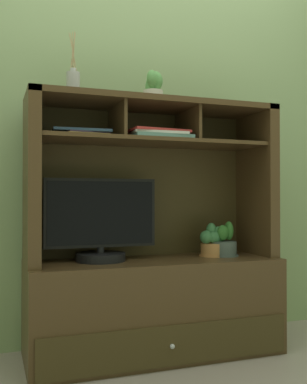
{
  "coord_description": "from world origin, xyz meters",
  "views": [
    {
      "loc": [
        -0.81,
        -2.26,
        0.83
      ],
      "look_at": [
        0.0,
        0.0,
        0.86
      ],
      "focal_mm": 42.22,
      "sensor_mm": 36.0,
      "label": 1
    }
  ],
  "objects_px": {
    "tv_monitor": "(101,225)",
    "magazine_stack_centre": "(158,135)",
    "potted_orchid": "(212,244)",
    "media_console": "(153,277)",
    "diffuser_bottle": "(73,83)",
    "magazine_stack_left": "(82,134)",
    "potted_fern": "(224,244)",
    "potted_succulent": "(153,89)"
  },
  "relations": [
    {
      "from": "magazine_stack_left",
      "to": "media_console",
      "type": "bearing_deg",
      "value": -0.44
    },
    {
      "from": "magazine_stack_left",
      "to": "magazine_stack_centre",
      "type": "height_order",
      "value": "magazine_stack_centre"
    },
    {
      "from": "media_console",
      "to": "magazine_stack_centre",
      "type": "bearing_deg",
      "value": -84.62
    },
    {
      "from": "potted_succulent",
      "to": "potted_orchid",
      "type": "bearing_deg",
      "value": -2.86
    },
    {
      "from": "media_console",
      "to": "magazine_stack_left",
      "type": "distance_m",
      "value": 0.84
    },
    {
      "from": "potted_fern",
      "to": "magazine_stack_left",
      "type": "height_order",
      "value": "magazine_stack_left"
    },
    {
      "from": "tv_monitor",
      "to": "potted_succulent",
      "type": "distance_m",
      "value": 0.78
    },
    {
      "from": "potted_orchid",
      "to": "potted_fern",
      "type": "relative_size",
      "value": 0.96
    },
    {
      "from": "diffuser_bottle",
      "to": "potted_fern",
      "type": "bearing_deg",
      "value": -1.53
    },
    {
      "from": "tv_monitor",
      "to": "diffuser_bottle",
      "type": "height_order",
      "value": "diffuser_bottle"
    },
    {
      "from": "diffuser_bottle",
      "to": "potted_succulent",
      "type": "xyz_separation_m",
      "value": [
        0.43,
        0.0,
        0.01
      ]
    },
    {
      "from": "tv_monitor",
      "to": "potted_succulent",
      "type": "xyz_separation_m",
      "value": [
        0.29,
        -0.0,
        0.73
      ]
    },
    {
      "from": "potted_fern",
      "to": "potted_succulent",
      "type": "relative_size",
      "value": 1.13
    },
    {
      "from": "tv_monitor",
      "to": "magazine_stack_left",
      "type": "relative_size",
      "value": 1.93
    },
    {
      "from": "magazine_stack_centre",
      "to": "potted_succulent",
      "type": "bearing_deg",
      "value": 94.84
    },
    {
      "from": "potted_orchid",
      "to": "potted_fern",
      "type": "height_order",
      "value": "potted_fern"
    },
    {
      "from": "potted_succulent",
      "to": "diffuser_bottle",
      "type": "bearing_deg",
      "value": -179.35
    },
    {
      "from": "potted_orchid",
      "to": "potted_fern",
      "type": "distance_m",
      "value": 0.07
    },
    {
      "from": "tv_monitor",
      "to": "magazine_stack_left",
      "type": "bearing_deg",
      "value": 179.33
    },
    {
      "from": "magazine_stack_centre",
      "to": "diffuser_bottle",
      "type": "height_order",
      "value": "diffuser_bottle"
    },
    {
      "from": "tv_monitor",
      "to": "magazine_stack_centre",
      "type": "xyz_separation_m",
      "value": [
        0.29,
        -0.06,
        0.47
      ]
    },
    {
      "from": "magazine_stack_left",
      "to": "potted_orchid",
      "type": "bearing_deg",
      "value": -1.44
    },
    {
      "from": "potted_orchid",
      "to": "magazine_stack_centre",
      "type": "bearing_deg",
      "value": -172.22
    },
    {
      "from": "magazine_stack_centre",
      "to": "potted_fern",
      "type": "bearing_deg",
      "value": 5.07
    },
    {
      "from": "potted_orchid",
      "to": "potted_succulent",
      "type": "height_order",
      "value": "potted_succulent"
    },
    {
      "from": "potted_orchid",
      "to": "diffuser_bottle",
      "type": "bearing_deg",
      "value": 179.09
    },
    {
      "from": "potted_succulent",
      "to": "tv_monitor",
      "type": "bearing_deg",
      "value": 179.99
    },
    {
      "from": "magazine_stack_centre",
      "to": "diffuser_bottle",
      "type": "relative_size",
      "value": 1.0
    },
    {
      "from": "potted_succulent",
      "to": "magazine_stack_left",
      "type": "bearing_deg",
      "value": 179.82
    },
    {
      "from": "potted_fern",
      "to": "potted_succulent",
      "type": "bearing_deg",
      "value": 176.19
    },
    {
      "from": "potted_fern",
      "to": "magazine_stack_left",
      "type": "relative_size",
      "value": 0.64
    },
    {
      "from": "tv_monitor",
      "to": "potted_succulent",
      "type": "bearing_deg",
      "value": -0.01
    },
    {
      "from": "magazine_stack_centre",
      "to": "media_console",
      "type": "bearing_deg",
      "value": 95.38
    },
    {
      "from": "potted_orchid",
      "to": "media_console",
      "type": "bearing_deg",
      "value": 177.44
    },
    {
      "from": "potted_fern",
      "to": "magazine_stack_centre",
      "type": "bearing_deg",
      "value": -174.93
    },
    {
      "from": "tv_monitor",
      "to": "potted_fern",
      "type": "distance_m",
      "value": 0.7
    },
    {
      "from": "tv_monitor",
      "to": "potted_succulent",
      "type": "height_order",
      "value": "potted_succulent"
    },
    {
      "from": "media_console",
      "to": "potted_succulent",
      "type": "xyz_separation_m",
      "value": [
        0.0,
        0.0,
        1.01
      ]
    },
    {
      "from": "potted_orchid",
      "to": "magazine_stack_centre",
      "type": "height_order",
      "value": "magazine_stack_centre"
    },
    {
      "from": "media_console",
      "to": "magazine_stack_left",
      "type": "bearing_deg",
      "value": 179.56
    },
    {
      "from": "potted_fern",
      "to": "diffuser_bottle",
      "type": "relative_size",
      "value": 0.6
    },
    {
      "from": "media_console",
      "to": "diffuser_bottle",
      "type": "distance_m",
      "value": 1.09
    }
  ]
}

